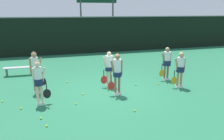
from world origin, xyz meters
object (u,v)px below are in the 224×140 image
player_3 (35,69)px  tennis_ball_3 (47,126)px  scoreboard (97,2)px  player_0 (39,79)px  tennis_ball_9 (135,111)px  tennis_ball_1 (67,82)px  tennis_ball_10 (83,94)px  bench_courtside (20,68)px  player_1 (117,71)px  player_2 (180,67)px  tennis_ball_0 (158,84)px  player_4 (109,66)px  tennis_ball_6 (21,109)px  tennis_ball_7 (41,118)px  tennis_ball_8 (76,104)px  tennis_ball_5 (136,85)px  player_5 (167,61)px  tennis_ball_2 (2,101)px  tennis_ball_4 (111,79)px

player_3 → tennis_ball_3: bearing=-87.3°
scoreboard → player_0: scoreboard is taller
player_0 → tennis_ball_9: bearing=-34.3°
tennis_ball_1 → tennis_ball_10: size_ratio=1.03×
bench_courtside → player_1: 6.02m
tennis_ball_1 → tennis_ball_3: size_ratio=1.07×
player_2 → tennis_ball_0: bearing=144.9°
player_4 → tennis_ball_6: player_4 is taller
tennis_ball_7 → player_3: bearing=93.7°
player_4 → tennis_ball_1: bearing=136.6°
tennis_ball_10 → player_4: bearing=27.4°
bench_courtside → player_4: (4.15, -3.17, 0.59)m
tennis_ball_7 → tennis_ball_8: 1.51m
player_2 → player_4: 3.24m
tennis_ball_5 → tennis_ball_6: (-5.00, -1.25, -0.00)m
player_5 → tennis_ball_1: player_5 is taller
scoreboard → tennis_ball_7: 14.05m
player_2 → tennis_ball_2: player_2 is taller
tennis_ball_2 → tennis_ball_4: 5.12m
tennis_ball_5 → tennis_ball_9: size_ratio=1.02×
tennis_ball_0 → tennis_ball_7: size_ratio=0.97×
player_3 → tennis_ball_7: player_3 is taller
player_2 → bench_courtside: bearing=155.2°
player_0 → tennis_ball_5: bearing=5.5°
tennis_ball_2 → tennis_ball_7: size_ratio=0.97×
tennis_ball_3 → tennis_ball_7: tennis_ball_7 is taller
player_5 → tennis_ball_5: player_5 is taller
scoreboard → tennis_ball_2: scoreboard is taller
player_1 → tennis_ball_3: player_1 is taller
player_0 → tennis_ball_4: size_ratio=26.54×
player_2 → tennis_ball_4: size_ratio=25.87×
player_5 → scoreboard: bearing=90.4°
tennis_ball_6 → tennis_ball_7: bearing=-54.6°
player_0 → tennis_ball_9: (3.18, -1.60, -0.96)m
tennis_ball_1 → tennis_ball_10: bearing=-75.7°
bench_courtside → tennis_ball_7: bench_courtside is taller
player_0 → tennis_ball_1: player_0 is taller
player_3 → player_5: 6.27m
bench_courtside → tennis_ball_4: (4.54, -2.20, -0.36)m
player_3 → tennis_ball_7: size_ratio=25.82×
tennis_ball_0 → player_5: bearing=38.1°
tennis_ball_4 → tennis_ball_10: size_ratio=0.93×
bench_courtside → player_3: bearing=-69.8°
player_4 → player_5: bearing=-9.1°
tennis_ball_5 → player_3: bearing=175.7°
player_0 → tennis_ball_0: (5.38, 0.77, -0.96)m
tennis_ball_1 → tennis_ball_7: (-1.21, -3.59, -0.00)m
scoreboard → tennis_ball_0: 11.31m
player_5 → tennis_ball_4: size_ratio=26.35×
tennis_ball_6 → player_4: bearing=21.5°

